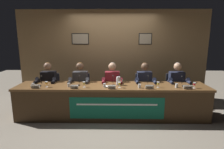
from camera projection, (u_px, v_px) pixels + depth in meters
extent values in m
plane|color=gray|center=(112.00, 116.00, 4.38)|extent=(12.00, 12.00, 0.00)
cube|color=#937047|center=(113.00, 55.00, 5.49)|extent=(5.54, 0.12, 2.60)
cube|color=black|center=(80.00, 39.00, 5.35)|extent=(0.49, 0.02, 0.32)
cube|color=tan|center=(80.00, 39.00, 5.34)|extent=(0.45, 0.01, 0.28)
cube|color=black|center=(145.00, 39.00, 5.32)|extent=(0.38, 0.02, 0.32)
cube|color=tan|center=(145.00, 39.00, 5.31)|extent=(0.34, 0.01, 0.28)
cube|color=brown|center=(112.00, 86.00, 4.23)|extent=(4.34, 0.78, 0.05)
cube|color=#402A16|center=(112.00, 108.00, 3.94)|extent=(4.28, 0.04, 0.70)
cube|color=#402A16|center=(22.00, 101.00, 4.34)|extent=(0.08, 0.70, 0.70)
cube|color=#402A16|center=(203.00, 102.00, 4.27)|extent=(0.08, 0.70, 0.70)
cube|color=#14664C|center=(117.00, 108.00, 3.92)|extent=(2.01, 0.01, 0.48)
cube|color=white|center=(117.00, 105.00, 3.90)|extent=(1.71, 0.00, 0.04)
cylinder|color=black|center=(51.00, 107.00, 4.88)|extent=(0.44, 0.44, 0.02)
cylinder|color=black|center=(51.00, 100.00, 4.84)|extent=(0.05, 0.05, 0.40)
cube|color=#232328|center=(50.00, 92.00, 4.79)|extent=(0.44, 0.44, 0.03)
cube|color=#232328|center=(52.00, 81.00, 4.94)|extent=(0.40, 0.05, 0.44)
cylinder|color=black|center=(42.00, 104.00, 4.49)|extent=(0.10, 0.10, 0.45)
cylinder|color=black|center=(50.00, 104.00, 4.49)|extent=(0.10, 0.10, 0.45)
cylinder|color=black|center=(43.00, 92.00, 4.59)|extent=(0.13, 0.34, 0.13)
cylinder|color=black|center=(51.00, 92.00, 4.58)|extent=(0.13, 0.34, 0.13)
cube|color=black|center=(49.00, 81.00, 4.70)|extent=(0.36, 0.20, 0.48)
sphere|color=#8E664C|center=(48.00, 66.00, 4.61)|extent=(0.19, 0.19, 0.19)
sphere|color=#593819|center=(48.00, 66.00, 4.62)|extent=(0.17, 0.17, 0.17)
cylinder|color=black|center=(39.00, 81.00, 4.60)|extent=(0.09, 0.30, 0.25)
cylinder|color=black|center=(56.00, 81.00, 4.60)|extent=(0.09, 0.30, 0.25)
cylinder|color=black|center=(36.00, 82.00, 4.44)|extent=(0.07, 0.24, 0.07)
cylinder|color=black|center=(54.00, 82.00, 4.44)|extent=(0.07, 0.24, 0.07)
cube|color=white|center=(35.00, 87.00, 3.95)|extent=(0.19, 0.03, 0.08)
cube|color=white|center=(36.00, 86.00, 3.98)|extent=(0.19, 0.03, 0.08)
cube|color=black|center=(35.00, 87.00, 3.94)|extent=(0.13, 0.01, 0.01)
cylinder|color=white|center=(47.00, 87.00, 4.07)|extent=(0.06, 0.06, 0.00)
cylinder|color=white|center=(47.00, 86.00, 4.07)|extent=(0.01, 0.01, 0.05)
cone|color=white|center=(46.00, 83.00, 4.05)|extent=(0.06, 0.06, 0.06)
cylinder|color=orange|center=(46.00, 83.00, 4.06)|extent=(0.04, 0.04, 0.04)
cylinder|color=silver|center=(33.00, 85.00, 4.07)|extent=(0.06, 0.06, 0.08)
cylinder|color=silver|center=(33.00, 86.00, 4.07)|extent=(0.05, 0.05, 0.05)
cylinder|color=black|center=(40.00, 86.00, 4.14)|extent=(0.06, 0.06, 0.02)
cylinder|color=black|center=(41.00, 81.00, 4.18)|extent=(0.01, 0.13, 0.18)
sphere|color=#2D2D2D|center=(41.00, 76.00, 4.23)|extent=(0.03, 0.03, 0.03)
cylinder|color=black|center=(82.00, 107.00, 4.87)|extent=(0.44, 0.44, 0.02)
cylinder|color=black|center=(81.00, 100.00, 4.82)|extent=(0.05, 0.05, 0.40)
cube|color=#232328|center=(81.00, 92.00, 4.78)|extent=(0.44, 0.44, 0.03)
cube|color=#232328|center=(82.00, 81.00, 4.93)|extent=(0.40, 0.05, 0.44)
cylinder|color=black|center=(75.00, 105.00, 4.48)|extent=(0.10, 0.10, 0.45)
cylinder|color=black|center=(83.00, 105.00, 4.48)|extent=(0.10, 0.10, 0.45)
cylinder|color=black|center=(76.00, 92.00, 4.57)|extent=(0.13, 0.34, 0.13)
cylinder|color=black|center=(84.00, 92.00, 4.57)|extent=(0.13, 0.34, 0.13)
cube|color=#38383D|center=(81.00, 81.00, 4.69)|extent=(0.36, 0.20, 0.48)
sphere|color=brown|center=(80.00, 66.00, 4.59)|extent=(0.19, 0.19, 0.19)
sphere|color=#593819|center=(80.00, 66.00, 4.61)|extent=(0.17, 0.17, 0.17)
cylinder|color=#38383D|center=(71.00, 81.00, 4.59)|extent=(0.09, 0.30, 0.25)
cylinder|color=#38383D|center=(88.00, 81.00, 4.59)|extent=(0.09, 0.30, 0.25)
cylinder|color=#38383D|center=(70.00, 82.00, 4.43)|extent=(0.07, 0.24, 0.07)
cylinder|color=#38383D|center=(87.00, 82.00, 4.42)|extent=(0.07, 0.24, 0.07)
cube|color=white|center=(74.00, 87.00, 3.92)|extent=(0.16, 0.03, 0.08)
cube|color=white|center=(74.00, 87.00, 3.95)|extent=(0.16, 0.03, 0.08)
cube|color=black|center=(74.00, 87.00, 3.92)|extent=(0.12, 0.01, 0.01)
cylinder|color=white|center=(84.00, 87.00, 4.05)|extent=(0.06, 0.06, 0.00)
cylinder|color=white|center=(84.00, 86.00, 4.05)|extent=(0.01, 0.01, 0.05)
cone|color=white|center=(84.00, 83.00, 4.03)|extent=(0.06, 0.06, 0.06)
cylinder|color=yellow|center=(84.00, 84.00, 4.03)|extent=(0.04, 0.04, 0.04)
cylinder|color=silver|center=(69.00, 85.00, 4.08)|extent=(0.06, 0.06, 0.08)
cylinder|color=silver|center=(69.00, 86.00, 4.08)|extent=(0.05, 0.05, 0.05)
cylinder|color=black|center=(79.00, 85.00, 4.19)|extent=(0.06, 0.06, 0.02)
cylinder|color=black|center=(79.00, 80.00, 4.23)|extent=(0.01, 0.13, 0.18)
sphere|color=#2D2D2D|center=(79.00, 76.00, 4.28)|extent=(0.03, 0.03, 0.03)
cylinder|color=black|center=(112.00, 108.00, 4.85)|extent=(0.44, 0.44, 0.02)
cylinder|color=black|center=(112.00, 100.00, 4.81)|extent=(0.05, 0.05, 0.40)
cube|color=#232328|center=(112.00, 92.00, 4.77)|extent=(0.44, 0.44, 0.03)
cube|color=#232328|center=(112.00, 81.00, 4.92)|extent=(0.40, 0.05, 0.44)
cylinder|color=black|center=(108.00, 105.00, 4.47)|extent=(0.10, 0.10, 0.45)
cylinder|color=black|center=(116.00, 105.00, 4.47)|extent=(0.10, 0.10, 0.45)
cylinder|color=black|center=(108.00, 92.00, 4.56)|extent=(0.13, 0.34, 0.13)
cylinder|color=black|center=(116.00, 92.00, 4.56)|extent=(0.13, 0.34, 0.13)
cube|color=maroon|center=(112.00, 81.00, 4.68)|extent=(0.36, 0.20, 0.48)
sphere|color=tan|center=(112.00, 67.00, 4.58)|extent=(0.19, 0.19, 0.19)
sphere|color=gray|center=(112.00, 66.00, 4.59)|extent=(0.17, 0.17, 0.17)
cylinder|color=maroon|center=(104.00, 81.00, 4.58)|extent=(0.09, 0.30, 0.25)
cylinder|color=maroon|center=(121.00, 81.00, 4.57)|extent=(0.09, 0.30, 0.25)
cylinder|color=maroon|center=(103.00, 82.00, 4.42)|extent=(0.07, 0.24, 0.07)
cylinder|color=maroon|center=(121.00, 82.00, 4.41)|extent=(0.07, 0.24, 0.07)
cube|color=white|center=(112.00, 87.00, 3.90)|extent=(0.17, 0.03, 0.08)
cube|color=white|center=(112.00, 87.00, 3.94)|extent=(0.17, 0.03, 0.08)
cube|color=black|center=(112.00, 87.00, 3.90)|extent=(0.12, 0.01, 0.01)
cylinder|color=white|center=(120.00, 87.00, 4.03)|extent=(0.06, 0.06, 0.00)
cylinder|color=white|center=(120.00, 86.00, 4.02)|extent=(0.01, 0.01, 0.05)
cone|color=white|center=(120.00, 83.00, 4.01)|extent=(0.06, 0.06, 0.06)
cylinder|color=yellow|center=(120.00, 84.00, 4.01)|extent=(0.04, 0.04, 0.04)
cylinder|color=silver|center=(104.00, 85.00, 4.05)|extent=(0.06, 0.06, 0.08)
cylinder|color=silver|center=(104.00, 86.00, 4.05)|extent=(0.05, 0.05, 0.05)
cylinder|color=black|center=(113.00, 85.00, 4.18)|extent=(0.06, 0.06, 0.02)
cylinder|color=black|center=(113.00, 80.00, 4.23)|extent=(0.01, 0.13, 0.18)
sphere|color=#2D2D2D|center=(113.00, 76.00, 4.27)|extent=(0.03, 0.03, 0.03)
cylinder|color=black|center=(143.00, 108.00, 4.84)|extent=(0.44, 0.44, 0.02)
cylinder|color=black|center=(143.00, 100.00, 4.80)|extent=(0.05, 0.05, 0.40)
cube|color=#232328|center=(144.00, 92.00, 4.76)|extent=(0.44, 0.44, 0.03)
cube|color=#232328|center=(143.00, 82.00, 4.90)|extent=(0.40, 0.05, 0.44)
cylinder|color=black|center=(141.00, 105.00, 4.46)|extent=(0.10, 0.10, 0.45)
cylinder|color=black|center=(150.00, 105.00, 4.45)|extent=(0.10, 0.10, 0.45)
cylinder|color=black|center=(141.00, 92.00, 4.55)|extent=(0.13, 0.34, 0.13)
cylinder|color=black|center=(149.00, 92.00, 4.55)|extent=(0.13, 0.34, 0.13)
cube|color=#1E2338|center=(144.00, 81.00, 4.67)|extent=(0.36, 0.20, 0.48)
sphere|color=brown|center=(145.00, 67.00, 4.57)|extent=(0.19, 0.19, 0.19)
sphere|color=#331E0F|center=(145.00, 66.00, 4.58)|extent=(0.17, 0.17, 0.17)
cylinder|color=#1E2338|center=(136.00, 81.00, 4.57)|extent=(0.09, 0.30, 0.25)
cylinder|color=#1E2338|center=(153.00, 81.00, 4.56)|extent=(0.09, 0.30, 0.25)
cylinder|color=#1E2338|center=(137.00, 82.00, 4.41)|extent=(0.07, 0.24, 0.07)
cylinder|color=#1E2338|center=(155.00, 82.00, 4.40)|extent=(0.07, 0.24, 0.07)
cube|color=white|center=(150.00, 87.00, 3.90)|extent=(0.18, 0.03, 0.08)
cube|color=white|center=(149.00, 87.00, 3.94)|extent=(0.18, 0.03, 0.08)
cube|color=black|center=(150.00, 87.00, 3.90)|extent=(0.12, 0.01, 0.01)
cylinder|color=white|center=(158.00, 87.00, 4.04)|extent=(0.06, 0.06, 0.00)
cylinder|color=white|center=(158.00, 86.00, 4.04)|extent=(0.01, 0.01, 0.05)
cone|color=white|center=(158.00, 83.00, 4.02)|extent=(0.06, 0.06, 0.06)
cylinder|color=yellow|center=(158.00, 84.00, 4.02)|extent=(0.04, 0.04, 0.04)
cylinder|color=silver|center=(139.00, 86.00, 4.00)|extent=(0.06, 0.06, 0.08)
cylinder|color=silver|center=(139.00, 87.00, 4.00)|extent=(0.05, 0.05, 0.05)
cylinder|color=black|center=(149.00, 85.00, 4.17)|extent=(0.06, 0.06, 0.02)
cylinder|color=black|center=(148.00, 80.00, 4.21)|extent=(0.01, 0.13, 0.18)
sphere|color=#2D2D2D|center=(148.00, 76.00, 4.25)|extent=(0.03, 0.03, 0.03)
cylinder|color=black|center=(174.00, 108.00, 4.83)|extent=(0.44, 0.44, 0.02)
cylinder|color=black|center=(175.00, 100.00, 4.79)|extent=(0.05, 0.05, 0.40)
cube|color=#232328|center=(175.00, 92.00, 4.74)|extent=(0.44, 0.44, 0.03)
cube|color=#232328|center=(173.00, 82.00, 4.89)|extent=(0.40, 0.05, 0.44)
cylinder|color=black|center=(175.00, 105.00, 4.45)|extent=(0.10, 0.10, 0.45)
cylinder|color=black|center=(183.00, 105.00, 4.44)|extent=(0.10, 0.10, 0.45)
cylinder|color=black|center=(174.00, 92.00, 4.54)|extent=(0.13, 0.34, 0.13)
cylinder|color=black|center=(182.00, 92.00, 4.53)|extent=(0.13, 0.34, 0.13)
cube|color=#1E2338|center=(176.00, 81.00, 4.65)|extent=(0.36, 0.20, 0.48)
sphere|color=tan|center=(178.00, 67.00, 4.56)|extent=(0.19, 0.19, 0.19)
sphere|color=gray|center=(177.00, 66.00, 4.57)|extent=(0.17, 0.17, 0.17)
cylinder|color=#1E2338|center=(169.00, 81.00, 4.55)|extent=(0.09, 0.30, 0.25)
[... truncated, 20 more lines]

